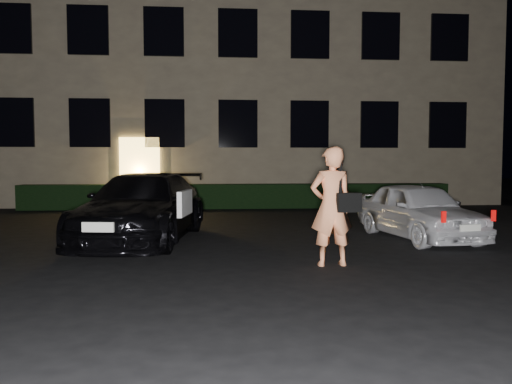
{
  "coord_description": "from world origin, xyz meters",
  "views": [
    {
      "loc": [
        -0.81,
        -7.06,
        1.64
      ],
      "look_at": [
        -0.08,
        2.0,
        1.09
      ],
      "focal_mm": 35.0,
      "sensor_mm": 36.0,
      "label": 1
    }
  ],
  "objects": [
    {
      "name": "ground",
      "position": [
        0.0,
        0.0,
        0.0
      ],
      "size": [
        80.0,
        80.0,
        0.0
      ],
      "primitive_type": "plane",
      "color": "black",
      "rests_on": "ground"
    },
    {
      "name": "building",
      "position": [
        -0.0,
        14.99,
        6.0
      ],
      "size": [
        20.0,
        8.11,
        12.0
      ],
      "color": "#716350",
      "rests_on": "ground"
    },
    {
      "name": "hedge",
      "position": [
        0.0,
        10.5,
        0.42
      ],
      "size": [
        15.0,
        0.7,
        0.85
      ],
      "primitive_type": "cube",
      "color": "black",
      "rests_on": "ground"
    },
    {
      "name": "sedan",
      "position": [
        -2.31,
        3.38,
        0.7
      ],
      "size": [
        2.62,
        5.07,
        1.4
      ],
      "rotation": [
        0.0,
        0.0,
        -0.14
      ],
      "color": "black",
      "rests_on": "ground"
    },
    {
      "name": "hatch",
      "position": [
        3.48,
        3.17,
        0.61
      ],
      "size": [
        1.91,
        3.73,
        1.21
      ],
      "rotation": [
        0.0,
        0.0,
        0.14
      ],
      "color": "white",
      "rests_on": "ground"
    },
    {
      "name": "man",
      "position": [
        1.01,
        0.62,
        0.94
      ],
      "size": [
        0.81,
        0.51,
        1.88
      ],
      "rotation": [
        0.0,
        0.0,
        3.24
      ],
      "color": "#FF9662",
      "rests_on": "ground"
    }
  ]
}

